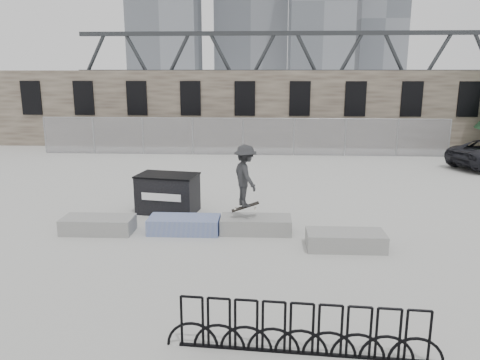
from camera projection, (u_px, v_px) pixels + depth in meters
The scene contains 11 objects.
ground at pixel (223, 231), 13.42m from camera, with size 120.00×120.00×0.00m, color #B5B6B1.
stone_wall at pixel (246, 108), 28.69m from camera, with size 36.00×2.58×4.50m.
chainlink_fence at pixel (243, 136), 25.34m from camera, with size 22.06×0.06×2.02m.
planter_far_left at pixel (98, 224), 13.29m from camera, with size 2.00×0.90×0.45m.
planter_center_left at pixel (184, 224), 13.29m from camera, with size 2.00×0.90×0.45m.
planter_center_right at pixel (256, 224), 13.30m from camera, with size 2.00×0.90×0.45m.
planter_offset at pixel (345, 239), 12.08m from camera, with size 2.00×0.90×0.45m.
dumpster at pixel (168, 193), 15.12m from camera, with size 2.07×1.47×1.25m.
bike_rack at pixel (302, 330), 7.52m from camera, with size 4.48×0.38×0.90m.
truss_bridge at pixel (328, 73), 65.45m from camera, with size 70.00×3.00×9.80m.
skateboarder at pixel (245, 176), 12.95m from camera, with size 1.05×1.29×1.89m.
Camera 1 is at (1.14, -12.69, 4.51)m, focal length 35.00 mm.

